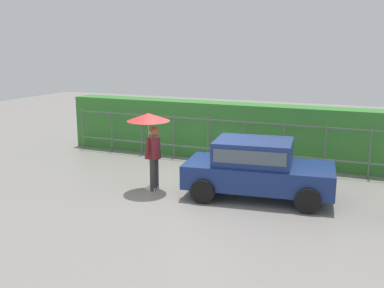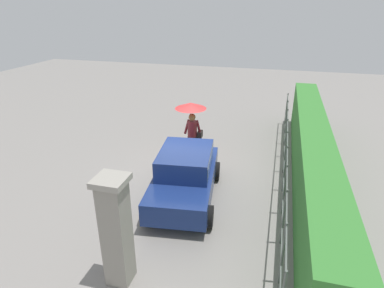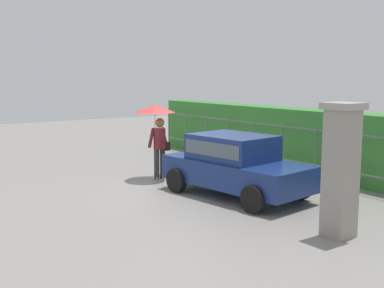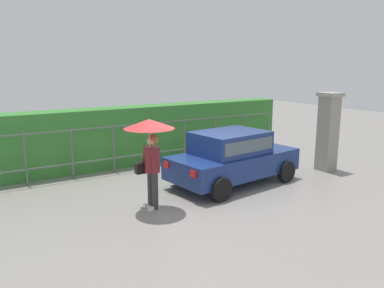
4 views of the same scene
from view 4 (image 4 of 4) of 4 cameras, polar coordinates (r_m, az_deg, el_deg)
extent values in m
plane|color=gray|center=(9.76, 0.43, -7.76)|extent=(40.00, 40.00, 0.00)
cube|color=navy|center=(10.69, 6.16, -2.83)|extent=(3.87, 2.09, 0.60)
cube|color=navy|center=(10.46, 5.65, 0.22)|extent=(2.06, 1.66, 0.60)
cube|color=#4C5B66|center=(10.45, 5.65, 0.33)|extent=(1.92, 1.67, 0.33)
cylinder|color=black|center=(12.20, 7.53, -2.39)|extent=(0.62, 0.25, 0.60)
cylinder|color=black|center=(11.15, 13.77, -4.00)|extent=(0.62, 0.25, 0.60)
cylinder|color=black|center=(10.59, -1.93, -4.48)|extent=(0.62, 0.25, 0.60)
cylinder|color=black|center=(9.36, 4.29, -6.72)|extent=(0.62, 0.25, 0.60)
cube|color=red|center=(9.91, -3.77, -3.07)|extent=(0.08, 0.21, 0.16)
cube|color=red|center=(9.06, 0.24, -4.47)|extent=(0.08, 0.21, 0.16)
cylinder|color=#333333|center=(8.85, -5.51, -6.95)|extent=(0.15, 0.15, 0.86)
cylinder|color=#333333|center=(9.02, -6.12, -6.61)|extent=(0.15, 0.15, 0.86)
cube|color=white|center=(8.96, -5.80, -9.38)|extent=(0.26, 0.10, 0.08)
cube|color=white|center=(9.12, -6.40, -8.99)|extent=(0.26, 0.10, 0.08)
cylinder|color=maroon|center=(8.73, -5.91, -2.30)|extent=(0.34, 0.34, 0.58)
sphere|color=#DBAD89|center=(8.64, -5.97, 0.47)|extent=(0.22, 0.22, 0.22)
sphere|color=olive|center=(8.65, -5.80, 0.62)|extent=(0.25, 0.25, 0.25)
cylinder|color=maroon|center=(8.50, -5.69, -2.48)|extent=(0.10, 0.23, 0.56)
cylinder|color=maroon|center=(8.88, -7.04, -1.89)|extent=(0.10, 0.23, 0.56)
cylinder|color=#B2B2B7|center=(8.54, -6.30, -0.25)|extent=(0.02, 0.02, 0.77)
cone|color=red|center=(8.46, -6.37, 2.99)|extent=(1.12, 1.12, 0.21)
cube|color=black|center=(8.97, -7.34, -3.55)|extent=(0.35, 0.17, 0.24)
cube|color=gray|center=(12.58, 19.45, 1.42)|extent=(0.48, 0.48, 2.30)
cube|color=#9E998E|center=(12.43, 19.83, 6.91)|extent=(0.60, 0.60, 0.12)
cylinder|color=#59605B|center=(11.32, -23.45, -2.05)|extent=(0.05, 0.05, 1.50)
cylinder|color=#59605B|center=(11.54, -17.35, -1.35)|extent=(0.05, 0.05, 1.50)
cylinder|color=#59605B|center=(11.90, -11.54, -0.67)|extent=(0.05, 0.05, 1.50)
cylinder|color=#59605B|center=(12.36, -6.12, -0.03)|extent=(0.05, 0.05, 1.50)
cylinder|color=#59605B|center=(12.93, -1.14, 0.56)|extent=(0.05, 0.05, 1.50)
cylinder|color=#59605B|center=(13.59, 3.39, 1.10)|extent=(0.05, 0.05, 1.50)
cylinder|color=#59605B|center=(14.33, 7.48, 1.57)|extent=(0.05, 0.05, 1.50)
cylinder|color=#59605B|center=(15.14, 11.15, 1.99)|extent=(0.05, 0.05, 1.50)
cube|color=#59605B|center=(11.99, -8.88, 2.79)|extent=(11.21, 0.03, 0.04)
cube|color=#59605B|center=(12.18, -8.74, -1.72)|extent=(11.21, 0.03, 0.04)
cube|color=#387F33|center=(12.76, -10.13, 1.14)|extent=(12.21, 0.90, 1.90)
camera|label=1|loc=(9.37, 74.93, 6.49)|focal=41.67mm
camera|label=2|loc=(17.87, 22.96, 17.52)|focal=30.57mm
camera|label=3|loc=(14.99, 55.73, 5.19)|focal=44.65mm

